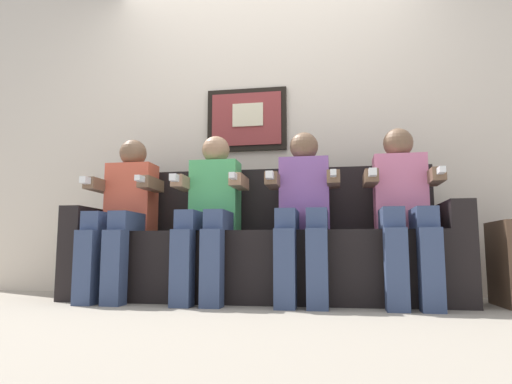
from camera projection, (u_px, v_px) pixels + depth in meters
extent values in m
plane|color=#9E9384|center=(252.00, 306.00, 2.74)|extent=(6.46, 6.46, 0.00)
cube|color=beige|center=(269.00, 126.00, 3.65)|extent=(4.97, 0.05, 2.60)
cube|color=black|center=(247.00, 120.00, 3.65)|extent=(0.63, 0.03, 0.50)
cube|color=maroon|center=(246.00, 119.00, 3.63)|extent=(0.55, 0.02, 0.42)
cube|color=beige|center=(248.00, 115.00, 3.62)|extent=(0.24, 0.02, 0.18)
cube|color=black|center=(260.00, 266.00, 3.05)|extent=(2.29, 0.58, 0.45)
cube|color=black|center=(264.00, 202.00, 3.32)|extent=(2.29, 0.14, 0.45)
cube|color=black|center=(90.00, 253.00, 3.26)|extent=(0.14, 0.58, 0.62)
cube|color=black|center=(454.00, 253.00, 2.86)|extent=(0.14, 0.58, 0.62)
cube|color=#D8593F|center=(132.00, 198.00, 3.25)|extent=(0.32, 0.20, 0.48)
sphere|color=brown|center=(133.00, 153.00, 3.29)|extent=(0.19, 0.19, 0.19)
cube|color=#38476B|center=(105.00, 222.00, 3.05)|extent=(0.12, 0.40, 0.12)
cube|color=#38476B|center=(130.00, 222.00, 3.02)|extent=(0.12, 0.40, 0.12)
cube|color=#38476B|center=(87.00, 267.00, 2.82)|extent=(0.12, 0.12, 0.45)
cube|color=#38476B|center=(114.00, 268.00, 2.79)|extent=(0.12, 0.12, 0.45)
cube|color=brown|center=(98.00, 185.00, 3.18)|extent=(0.08, 0.28, 0.08)
cube|color=brown|center=(151.00, 184.00, 3.11)|extent=(0.08, 0.28, 0.08)
cube|color=white|center=(141.00, 179.00, 2.96)|extent=(0.04, 0.13, 0.04)
cube|color=white|center=(86.00, 181.00, 3.02)|extent=(0.04, 0.10, 0.04)
cube|color=#4CB266|center=(215.00, 197.00, 3.15)|extent=(0.32, 0.20, 0.48)
sphere|color=#9E7556|center=(216.00, 150.00, 3.19)|extent=(0.19, 0.19, 0.19)
cube|color=#38476B|center=(193.00, 222.00, 2.95)|extent=(0.12, 0.40, 0.12)
cube|color=#38476B|center=(221.00, 221.00, 2.92)|extent=(0.12, 0.40, 0.12)
cube|color=#38476B|center=(182.00, 268.00, 2.71)|extent=(0.12, 0.12, 0.45)
cube|color=#38476B|center=(212.00, 268.00, 2.68)|extent=(0.12, 0.12, 0.45)
cube|color=#9E7556|center=(183.00, 183.00, 3.07)|extent=(0.08, 0.28, 0.08)
cube|color=#9E7556|center=(239.00, 182.00, 3.01)|extent=(0.08, 0.28, 0.08)
cube|color=white|center=(234.00, 177.00, 2.86)|extent=(0.04, 0.13, 0.04)
cube|color=white|center=(175.00, 178.00, 2.92)|extent=(0.04, 0.10, 0.04)
cube|color=#8C59A5|center=(305.00, 195.00, 3.05)|extent=(0.32, 0.20, 0.48)
sphere|color=brown|center=(304.00, 147.00, 3.09)|extent=(0.19, 0.19, 0.19)
cube|color=#38476B|center=(288.00, 220.00, 2.84)|extent=(0.12, 0.40, 0.12)
cube|color=#38476B|center=(318.00, 220.00, 2.81)|extent=(0.12, 0.40, 0.12)
cube|color=#38476B|center=(285.00, 269.00, 2.61)|extent=(0.12, 0.12, 0.45)
cube|color=#38476B|center=(317.00, 269.00, 2.58)|extent=(0.12, 0.12, 0.45)
cube|color=brown|center=(274.00, 181.00, 2.97)|extent=(0.08, 0.28, 0.08)
cube|color=brown|center=(334.00, 179.00, 2.91)|extent=(0.08, 0.28, 0.08)
cube|color=white|center=(333.00, 174.00, 2.75)|extent=(0.04, 0.13, 0.04)
cube|color=white|center=(270.00, 176.00, 2.82)|extent=(0.04, 0.10, 0.04)
cube|color=pink|center=(400.00, 193.00, 2.95)|extent=(0.32, 0.20, 0.48)
sphere|color=brown|center=(398.00, 143.00, 2.99)|extent=(0.19, 0.19, 0.19)
cube|color=#38476B|center=(390.00, 219.00, 2.74)|extent=(0.12, 0.40, 0.12)
cube|color=#38476B|center=(422.00, 219.00, 2.71)|extent=(0.12, 0.40, 0.12)
cube|color=#38476B|center=(396.00, 269.00, 2.51)|extent=(0.12, 0.12, 0.45)
cube|color=#38476B|center=(431.00, 270.00, 2.48)|extent=(0.12, 0.12, 0.45)
cube|color=brown|center=(370.00, 179.00, 2.87)|extent=(0.08, 0.28, 0.08)
cube|color=brown|center=(435.00, 177.00, 2.81)|extent=(0.08, 0.28, 0.08)
cube|color=white|center=(440.00, 171.00, 2.65)|extent=(0.04, 0.13, 0.04)
cube|color=white|center=(372.00, 173.00, 2.72)|extent=(0.04, 0.10, 0.04)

